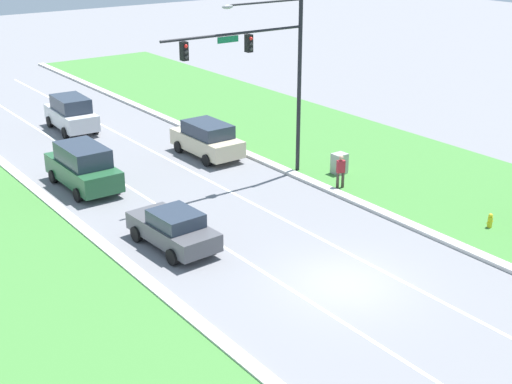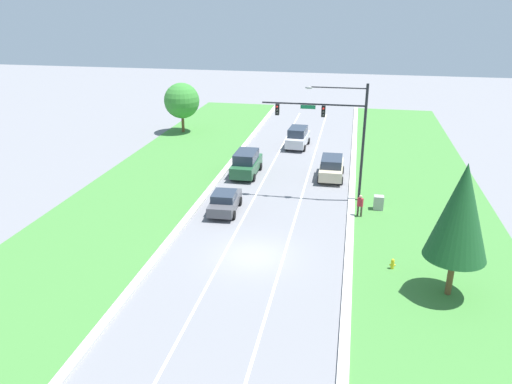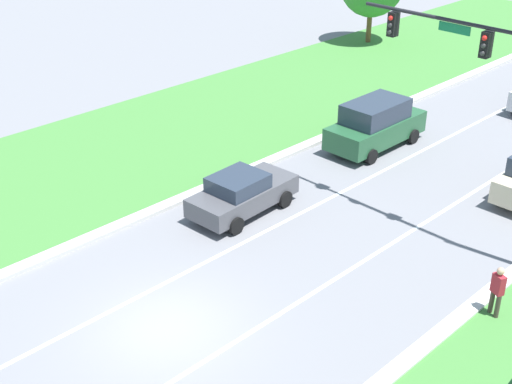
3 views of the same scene
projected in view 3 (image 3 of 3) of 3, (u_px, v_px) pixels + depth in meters
ground_plane at (167, 328)px, 20.23m from camera, size 160.00×160.00×0.00m
curb_strip_left at (61, 250)px, 23.75m from camera, size 0.50×90.00×0.15m
lane_stripe_inner_left at (130, 301)px, 21.36m from camera, size 0.14×81.00×0.01m
lane_stripe_inner_right at (209, 358)px, 19.09m from camera, size 0.14×81.00×0.01m
traffic_signal_mast at (511, 82)px, 21.27m from camera, size 7.66×0.41×8.91m
graphite_sedan at (242, 193)px, 25.83m from camera, size 2.16×4.34×1.56m
forest_suv at (376, 124)px, 30.94m from camera, size 2.16×4.92×2.14m
pedestrian at (497, 290)px, 20.27m from camera, size 0.44×0.35×1.69m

